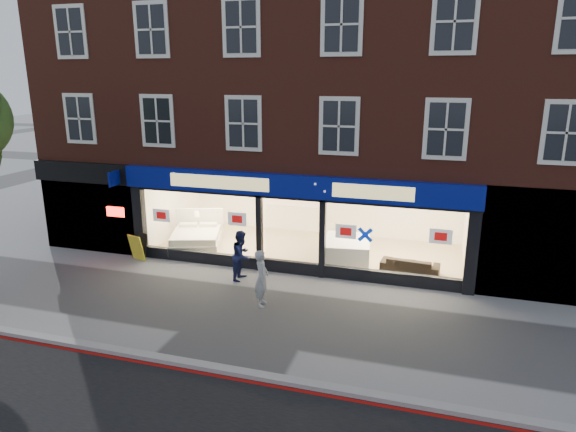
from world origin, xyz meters
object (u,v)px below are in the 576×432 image
at_px(display_bed, 197,238).
at_px(a_board, 138,247).
at_px(mattress_stack, 347,250).
at_px(pedestrian_grey, 262,278).
at_px(pedestrian_blue, 242,255).
at_px(sofa, 410,265).

distance_m(display_bed, a_board, 2.17).
bearing_deg(display_bed, mattress_stack, -17.26).
distance_m(pedestrian_grey, pedestrian_blue, 2.04).
xyz_separation_m(sofa, pedestrian_grey, (-3.81, -3.39, 0.44)).
xyz_separation_m(display_bed, a_board, (-1.41, -1.65, 0.04)).
distance_m(a_board, pedestrian_grey, 5.79).
relative_size(mattress_stack, pedestrian_grey, 1.28).
height_order(sofa, pedestrian_blue, pedestrian_blue).
relative_size(sofa, a_board, 1.92).
distance_m(a_board, pedestrian_blue, 4.16).
xyz_separation_m(pedestrian_grey, pedestrian_blue, (-1.24, 1.61, -0.01)).
xyz_separation_m(mattress_stack, pedestrian_grey, (-1.67, -3.98, 0.34)).
height_order(mattress_stack, pedestrian_grey, pedestrian_grey).
bearing_deg(pedestrian_grey, mattress_stack, -33.11).
bearing_deg(mattress_stack, display_bed, -178.47).
relative_size(pedestrian_grey, pedestrian_blue, 1.01).
bearing_deg(pedestrian_blue, a_board, 83.86).
bearing_deg(mattress_stack, pedestrian_grey, -112.76).
bearing_deg(sofa, pedestrian_blue, 24.26).
bearing_deg(pedestrian_grey, pedestrian_blue, 27.29).
distance_m(display_bed, pedestrian_grey, 5.50).
xyz_separation_m(display_bed, sofa, (7.74, -0.45, -0.07)).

